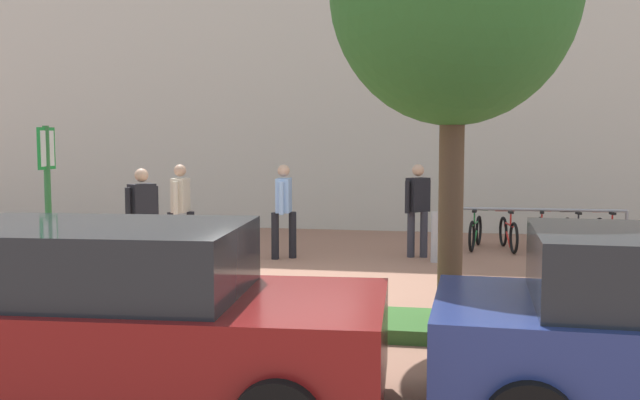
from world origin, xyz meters
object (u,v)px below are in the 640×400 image
Objects in this scene: parking_sign_post at (48,192)px; person_suited_navy at (418,204)px; bike_rack_cluster at (541,233)px; car_maroon_wagon at (114,320)px; person_shirt_blue at (284,205)px; person_casual_tan at (181,205)px; person_suited_dark at (142,214)px; bollard_steel at (435,237)px; bike_at_sign at (59,284)px.

person_suited_navy is at bearing 50.39° from parking_sign_post.
bike_rack_cluster is 0.73× the size of car_maroon_wagon.
parking_sign_post reaches higher than person_suited_navy.
car_maroon_wagon is at bearing -115.23° from bike_rack_cluster.
bike_rack_cluster is 5.12m from person_shirt_blue.
person_casual_tan is 7.50m from car_maroon_wagon.
person_suited_navy is 4.95m from person_suited_dark.
bollard_steel is 7.93m from car_maroon_wagon.
person_suited_dark is at bearing 89.16° from bike_at_sign.
bike_rack_cluster is 3.57× the size of bollard_steel.
person_casual_tan and person_shirt_blue have the same top height.
person_suited_dark reaches higher than bike_rack_cluster.
person_casual_tan is 1.89m from person_shirt_blue.
person_shirt_blue is (1.94, 4.38, 0.63)m from bike_at_sign.
person_casual_tan is at bearing 88.97° from bike_at_sign.
bollard_steel is 5.07m from person_suited_dark.
parking_sign_post is 2.79m from person_suited_dark.
person_suited_dark is at bearing -135.48° from person_shirt_blue.
bike_rack_cluster is at bearing 40.97° from bollard_steel.
parking_sign_post reaches higher than car_maroon_wagon.
bollard_steel is 0.52× the size of person_shirt_blue.
person_suited_dark is 6.02m from car_maroon_wagon.
bike_at_sign is 6.62m from person_suited_navy.
car_maroon_wagon is (0.35, -7.45, -0.23)m from person_shirt_blue.
person_casual_tan is 1.00× the size of person_shirt_blue.
bike_at_sign is at bearing -131.03° from person_suited_navy.
bollard_steel reaches higher than bike_at_sign.
person_suited_navy is (-0.34, 0.48, 0.53)m from bollard_steel.
bike_at_sign is 4.83m from person_shirt_blue.
bike_rack_cluster is at bearing 43.04° from bike_at_sign.
person_suited_navy is (-2.34, -1.25, 0.64)m from bike_rack_cluster.
car_maroon_wagon is (-2.38, -7.56, 0.31)m from bollard_steel.
person_casual_tan is (0.07, 4.09, 0.63)m from bike_at_sign.
person_suited_dark is (-4.29, -2.46, 0.00)m from person_suited_navy.
bollard_steel is at bearing 2.35° from person_shirt_blue.
parking_sign_post reaches higher than person_shirt_blue.
bike_at_sign is 9.12m from bike_rack_cluster.
person_suited_navy and person_suited_dark have the same top height.
bike_rack_cluster is 2.73m from person_suited_navy.
bike_rack_cluster is 1.87× the size of person_shirt_blue.
person_suited_navy is 1.00× the size of person_shirt_blue.
bike_at_sign is 0.97× the size of person_shirt_blue.
car_maroon_wagon reaches higher than bike_rack_cluster.
car_maroon_wagon is (-4.38, -9.30, 0.41)m from bike_rack_cluster.
person_shirt_blue reaches higher than bike_rack_cluster.
person_shirt_blue is at bearing 44.52° from person_suited_dark.
bollard_steel is (4.67, 4.49, 0.10)m from bike_at_sign.
person_suited_navy reaches higher than bike_at_sign.
person_shirt_blue reaches higher than bollard_steel.
person_casual_tan reaches higher than car_maroon_wagon.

